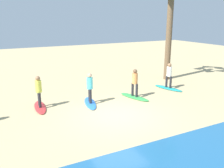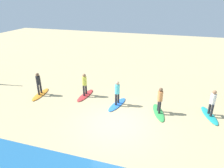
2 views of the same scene
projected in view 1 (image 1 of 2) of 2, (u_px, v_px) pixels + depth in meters
name	position (u px, v px, depth m)	size (l,w,h in m)	color
ground_plane	(117.00, 115.00, 11.84)	(60.00, 60.00, 0.00)	tan
surfboard_teal	(168.00, 88.00, 16.21)	(2.10, 0.56, 0.09)	teal
surfer_teal	(169.00, 74.00, 15.94)	(0.32, 0.45, 1.64)	#232328
surfboard_green	(134.00, 97.00, 14.41)	(2.10, 0.56, 0.09)	green
surfer_green	(135.00, 81.00, 14.15)	(0.32, 0.45, 1.64)	#232328
surfboard_blue	(90.00, 103.00, 13.39)	(2.10, 0.56, 0.09)	blue
surfer_blue	(90.00, 86.00, 13.13)	(0.32, 0.45, 1.64)	#232328
surfboard_red	(40.00, 107.00, 12.78)	(2.10, 0.56, 0.09)	red
surfer_red	(39.00, 89.00, 12.52)	(0.32, 0.46, 1.64)	#232328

